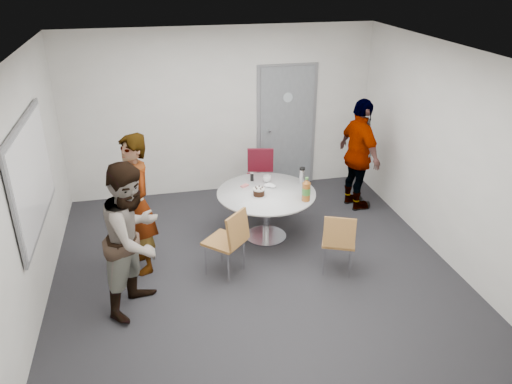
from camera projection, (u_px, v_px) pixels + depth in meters
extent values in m
plane|color=black|center=(254.00, 268.00, 6.42)|extent=(5.00, 5.00, 0.00)
plane|color=silver|center=(254.00, 54.00, 5.27)|extent=(5.00, 5.00, 0.00)
plane|color=silver|center=(221.00, 112.00, 8.05)|extent=(5.00, 0.00, 5.00)
plane|color=silver|center=(27.00, 191.00, 5.36)|extent=(0.00, 5.00, 5.00)
plane|color=silver|center=(446.00, 155.00, 6.33)|extent=(0.00, 5.00, 5.00)
plane|color=silver|center=(326.00, 302.00, 3.64)|extent=(5.00, 0.00, 5.00)
cube|color=slate|center=(287.00, 128.00, 8.38)|extent=(0.90, 0.05, 2.05)
cube|color=slate|center=(286.00, 127.00, 8.40)|extent=(1.02, 0.04, 2.12)
cylinder|color=#B2BFC6|center=(288.00, 97.00, 8.13)|extent=(0.16, 0.01, 0.16)
cylinder|color=silver|center=(269.00, 130.00, 8.27)|extent=(0.04, 0.14, 0.04)
cube|color=slate|center=(32.00, 175.00, 5.50)|extent=(0.03, 1.90, 1.25)
cube|color=white|center=(34.00, 175.00, 5.50)|extent=(0.01, 1.78, 1.13)
cylinder|color=silver|center=(266.00, 193.00, 6.84)|extent=(1.36, 1.36, 0.03)
cylinder|color=silver|center=(266.00, 215.00, 6.99)|extent=(0.09, 0.09, 0.66)
cylinder|color=silver|center=(266.00, 236.00, 7.13)|extent=(0.58, 0.58, 0.02)
cylinder|color=silver|center=(259.00, 195.00, 6.73)|extent=(0.21, 0.21, 0.01)
cylinder|color=black|center=(259.00, 192.00, 6.71)|extent=(0.15, 0.15, 0.08)
cylinder|color=white|center=(259.00, 189.00, 6.69)|extent=(0.16, 0.16, 0.02)
cylinder|color=#975521|center=(306.00, 192.00, 6.54)|extent=(0.11, 0.11, 0.25)
cylinder|color=#3F8234|center=(306.00, 191.00, 6.54)|extent=(0.11, 0.11, 0.10)
cone|color=#975521|center=(307.00, 181.00, 6.48)|extent=(0.11, 0.11, 0.05)
cylinder|color=#4F9041|center=(307.00, 178.00, 6.46)|extent=(0.04, 0.04, 0.03)
imported|color=white|center=(267.00, 179.00, 7.13)|extent=(0.17, 0.17, 0.09)
cylinder|color=black|center=(252.00, 177.00, 7.16)|extent=(0.05, 0.05, 0.12)
cylinder|color=silver|center=(302.00, 176.00, 7.06)|extent=(0.08, 0.08, 0.21)
cylinder|color=black|center=(302.00, 169.00, 7.01)|extent=(0.08, 0.08, 0.03)
cube|color=#D56B6A|center=(245.00, 186.00, 7.00)|extent=(0.13, 0.11, 0.02)
ellipsoid|color=white|center=(270.00, 186.00, 6.98)|extent=(0.21, 0.21, 0.03)
cube|color=brown|center=(224.00, 241.00, 6.14)|extent=(0.60, 0.60, 0.04)
cube|color=brown|center=(238.00, 229.00, 5.95)|extent=(0.35, 0.36, 0.41)
cylinder|color=silver|center=(221.00, 247.00, 6.45)|extent=(0.02, 0.02, 0.46)
cylinder|color=silver|center=(206.00, 259.00, 6.19)|extent=(0.02, 0.02, 0.46)
cylinder|color=silver|center=(244.00, 254.00, 6.29)|extent=(0.02, 0.02, 0.46)
cylinder|color=silver|center=(228.00, 268.00, 6.03)|extent=(0.02, 0.02, 0.46)
cube|color=brown|center=(339.00, 240.00, 6.21)|extent=(0.52, 0.52, 0.03)
cube|color=brown|center=(340.00, 233.00, 5.95)|extent=(0.38, 0.23, 0.38)
cylinder|color=silver|center=(351.00, 250.00, 6.42)|extent=(0.02, 0.02, 0.43)
cylinder|color=silver|center=(325.00, 247.00, 6.47)|extent=(0.02, 0.02, 0.43)
cylinder|color=silver|center=(350.00, 263.00, 6.13)|extent=(0.02, 0.02, 0.43)
cylinder|color=silver|center=(324.00, 261.00, 6.19)|extent=(0.02, 0.02, 0.43)
cube|color=maroon|center=(260.00, 179.00, 7.84)|extent=(0.52, 0.52, 0.04)
cube|color=maroon|center=(260.00, 160.00, 7.92)|extent=(0.42, 0.18, 0.41)
cylinder|color=silver|center=(249.00, 197.00, 7.78)|extent=(0.02, 0.02, 0.46)
cylinder|color=silver|center=(272.00, 197.00, 7.78)|extent=(0.02, 0.02, 0.46)
cylinder|color=silver|center=(250.00, 188.00, 8.10)|extent=(0.02, 0.02, 0.46)
cylinder|color=silver|center=(271.00, 188.00, 8.10)|extent=(0.02, 0.02, 0.46)
imported|color=#A5C6EA|center=(136.00, 205.00, 6.06)|extent=(0.62, 0.76, 1.79)
imported|color=white|center=(134.00, 238.00, 5.39)|extent=(1.02, 1.08, 1.76)
imported|color=black|center=(359.00, 155.00, 7.63)|extent=(0.57, 1.08, 1.75)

